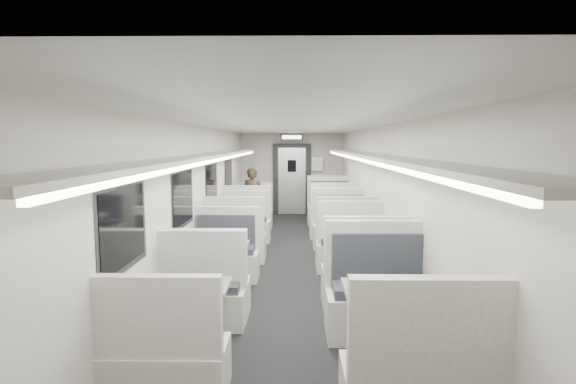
{
  "coord_description": "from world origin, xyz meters",
  "views": [
    {
      "loc": [
        0.07,
        -7.23,
        2.12
      ],
      "look_at": [
        -0.05,
        1.42,
        1.17
      ],
      "focal_mm": 28.0,
      "sensor_mm": 36.0,
      "label": 1
    }
  ],
  "objects_px": {
    "booth_left_d": "(188,318)",
    "passenger": "(252,199)",
    "booth_right_a": "(332,213)",
    "booth_right_d": "(396,331)",
    "booth_left_b": "(240,230)",
    "booth_left_c": "(217,269)",
    "booth_right_b": "(344,236)",
    "exit_sign": "(292,137)",
    "booth_right_c": "(357,259)",
    "vestibule_door": "(292,180)",
    "booth_left_a": "(249,218)"
  },
  "relations": [
    {
      "from": "booth_left_d",
      "to": "passenger",
      "type": "bearing_deg",
      "value": 89.36
    },
    {
      "from": "booth_right_a",
      "to": "booth_right_d",
      "type": "bearing_deg",
      "value": -90.0
    },
    {
      "from": "booth_left_b",
      "to": "booth_left_c",
      "type": "xyz_separation_m",
      "value": [
        0.0,
        -2.68,
        -0.02
      ]
    },
    {
      "from": "booth_right_d",
      "to": "passenger",
      "type": "distance_m",
      "value": 6.97
    },
    {
      "from": "booth_left_b",
      "to": "passenger",
      "type": "relative_size",
      "value": 1.43
    },
    {
      "from": "booth_left_b",
      "to": "booth_right_b",
      "type": "relative_size",
      "value": 1.0
    },
    {
      "from": "booth_left_c",
      "to": "booth_left_d",
      "type": "distance_m",
      "value": 1.73
    },
    {
      "from": "booth_right_d",
      "to": "exit_sign",
      "type": "bearing_deg",
      "value": 96.52
    },
    {
      "from": "booth_left_c",
      "to": "booth_left_d",
      "type": "height_order",
      "value": "booth_left_c"
    },
    {
      "from": "booth_right_b",
      "to": "exit_sign",
      "type": "xyz_separation_m",
      "value": [
        -1.0,
        4.46,
        1.88
      ]
    },
    {
      "from": "booth_left_b",
      "to": "booth_right_a",
      "type": "bearing_deg",
      "value": 46.24
    },
    {
      "from": "booth_right_b",
      "to": "booth_right_c",
      "type": "relative_size",
      "value": 0.98
    },
    {
      "from": "booth_left_b",
      "to": "passenger",
      "type": "distance_m",
      "value": 1.92
    },
    {
      "from": "exit_sign",
      "to": "booth_left_b",
      "type": "bearing_deg",
      "value": -104.25
    },
    {
      "from": "booth_right_c",
      "to": "vestibule_door",
      "type": "xyz_separation_m",
      "value": [
        -1.0,
        6.64,
        0.63
      ]
    },
    {
      "from": "booth_left_c",
      "to": "booth_right_b",
      "type": "height_order",
      "value": "booth_right_b"
    },
    {
      "from": "vestibule_door",
      "to": "exit_sign",
      "type": "height_order",
      "value": "exit_sign"
    },
    {
      "from": "booth_left_b",
      "to": "booth_right_c",
      "type": "bearing_deg",
      "value": -47.87
    },
    {
      "from": "booth_right_b",
      "to": "booth_left_a",
      "type": "bearing_deg",
      "value": 132.29
    },
    {
      "from": "booth_left_a",
      "to": "passenger",
      "type": "relative_size",
      "value": 1.34
    },
    {
      "from": "booth_left_c",
      "to": "booth_left_b",
      "type": "bearing_deg",
      "value": 90.0
    },
    {
      "from": "booth_left_b",
      "to": "exit_sign",
      "type": "xyz_separation_m",
      "value": [
        1.0,
        3.94,
        1.88
      ]
    },
    {
      "from": "booth_right_c",
      "to": "passenger",
      "type": "distance_m",
      "value": 4.54
    },
    {
      "from": "booth_right_a",
      "to": "booth_right_c",
      "type": "xyz_separation_m",
      "value": [
        0.0,
        -4.3,
        -0.01
      ]
    },
    {
      "from": "booth_left_a",
      "to": "booth_right_c",
      "type": "bearing_deg",
      "value": -62.76
    },
    {
      "from": "booth_left_d",
      "to": "booth_right_a",
      "type": "distance_m",
      "value": 6.8
    },
    {
      "from": "booth_right_b",
      "to": "exit_sign",
      "type": "distance_m",
      "value": 4.95
    },
    {
      "from": "booth_left_d",
      "to": "exit_sign",
      "type": "bearing_deg",
      "value": 83.17
    },
    {
      "from": "booth_left_d",
      "to": "booth_right_d",
      "type": "height_order",
      "value": "booth_right_d"
    },
    {
      "from": "booth_right_a",
      "to": "booth_right_d",
      "type": "height_order",
      "value": "booth_right_a"
    },
    {
      "from": "booth_left_d",
      "to": "booth_right_b",
      "type": "height_order",
      "value": "booth_right_b"
    },
    {
      "from": "booth_right_b",
      "to": "passenger",
      "type": "distance_m",
      "value": 3.11
    },
    {
      "from": "booth_left_a",
      "to": "booth_right_d",
      "type": "bearing_deg",
      "value": -72.85
    },
    {
      "from": "passenger",
      "to": "booth_right_d",
      "type": "bearing_deg",
      "value": -60.59
    },
    {
      "from": "booth_left_a",
      "to": "booth_right_b",
      "type": "distance_m",
      "value": 2.97
    },
    {
      "from": "booth_left_d",
      "to": "booth_right_d",
      "type": "xyz_separation_m",
      "value": [
        2.0,
        -0.4,
        0.05
      ]
    },
    {
      "from": "booth_left_b",
      "to": "passenger",
      "type": "height_order",
      "value": "passenger"
    },
    {
      "from": "booth_left_a",
      "to": "passenger",
      "type": "bearing_deg",
      "value": 71.18
    },
    {
      "from": "booth_left_b",
      "to": "booth_left_a",
      "type": "bearing_deg",
      "value": 90.0
    },
    {
      "from": "booth_right_d",
      "to": "booth_right_b",
      "type": "bearing_deg",
      "value": 90.0
    },
    {
      "from": "booth_left_c",
      "to": "booth_right_b",
      "type": "xyz_separation_m",
      "value": [
        2.0,
        2.15,
        0.02
      ]
    },
    {
      "from": "passenger",
      "to": "booth_right_a",
      "type": "bearing_deg",
      "value": 19.51
    },
    {
      "from": "booth_left_a",
      "to": "exit_sign",
      "type": "bearing_deg",
      "value": 66.17
    },
    {
      "from": "booth_left_c",
      "to": "booth_right_c",
      "type": "height_order",
      "value": "booth_right_c"
    },
    {
      "from": "booth_left_c",
      "to": "booth_right_c",
      "type": "xyz_separation_m",
      "value": [
        2.0,
        0.47,
        0.03
      ]
    },
    {
      "from": "booth_right_b",
      "to": "booth_right_d",
      "type": "relative_size",
      "value": 0.95
    },
    {
      "from": "booth_right_d",
      "to": "exit_sign",
      "type": "distance_m",
      "value": 9.0
    },
    {
      "from": "booth_right_b",
      "to": "vestibule_door",
      "type": "relative_size",
      "value": 1.06
    },
    {
      "from": "passenger",
      "to": "booth_right_c",
      "type": "bearing_deg",
      "value": -51.43
    },
    {
      "from": "booth_left_c",
      "to": "exit_sign",
      "type": "height_order",
      "value": "exit_sign"
    }
  ]
}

